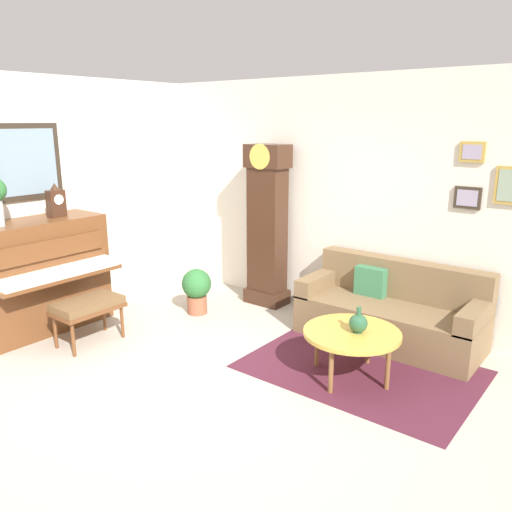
# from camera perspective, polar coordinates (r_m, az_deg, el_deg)

# --- Properties ---
(ground_plane) EXTENTS (6.40, 6.00, 0.10)m
(ground_plane) POSITION_cam_1_polar(r_m,az_deg,el_deg) (4.85, -6.69, -14.23)
(ground_plane) COLOR #B2A899
(wall_left) EXTENTS (0.13, 4.90, 2.80)m
(wall_left) POSITION_cam_1_polar(r_m,az_deg,el_deg) (6.42, -23.98, 5.61)
(wall_left) COLOR silver
(wall_left) RESTS_ON ground_plane
(wall_back) EXTENTS (5.30, 0.13, 2.80)m
(wall_back) POSITION_cam_1_polar(r_m,az_deg,el_deg) (6.23, 8.73, 6.38)
(wall_back) COLOR silver
(wall_back) RESTS_ON ground_plane
(area_rug) EXTENTS (2.10, 1.50, 0.01)m
(area_rug) POSITION_cam_1_polar(r_m,az_deg,el_deg) (5.11, 11.54, -12.18)
(area_rug) COLOR #4C1E2D
(area_rug) RESTS_ON ground_plane
(piano) EXTENTS (0.87, 1.44, 1.25)m
(piano) POSITION_cam_1_polar(r_m,az_deg,el_deg) (6.20, -22.79, -1.97)
(piano) COLOR brown
(piano) RESTS_ON ground_plane
(piano_bench) EXTENTS (0.42, 0.70, 0.48)m
(piano_bench) POSITION_cam_1_polar(r_m,az_deg,el_deg) (5.69, -18.16, -5.36)
(piano_bench) COLOR brown
(piano_bench) RESTS_ON ground_plane
(grandfather_clock) EXTENTS (0.52, 0.34, 2.03)m
(grandfather_clock) POSITION_cam_1_polar(r_m,az_deg,el_deg) (6.46, 1.25, 2.91)
(grandfather_clock) COLOR #3D2316
(grandfather_clock) RESTS_ON ground_plane
(couch) EXTENTS (1.90, 0.80, 0.84)m
(couch) POSITION_cam_1_polar(r_m,az_deg,el_deg) (5.70, 14.75, -6.06)
(couch) COLOR brown
(couch) RESTS_ON ground_plane
(coffee_table) EXTENTS (0.88, 0.88, 0.46)m
(coffee_table) POSITION_cam_1_polar(r_m,az_deg,el_deg) (4.78, 10.60, -8.54)
(coffee_table) COLOR gold
(coffee_table) RESTS_ON ground_plane
(mantel_clock) EXTENTS (0.13, 0.18, 0.38)m
(mantel_clock) POSITION_cam_1_polar(r_m,az_deg,el_deg) (6.16, -21.31, 5.64)
(mantel_clock) COLOR #3D2316
(mantel_clock) RESTS_ON piano
(green_jug) EXTENTS (0.17, 0.17, 0.24)m
(green_jug) POSITION_cam_1_polar(r_m,az_deg,el_deg) (4.72, 11.27, -7.32)
(green_jug) COLOR #234C33
(green_jug) RESTS_ON coffee_table
(potted_plant) EXTENTS (0.36, 0.36, 0.56)m
(potted_plant) POSITION_cam_1_polar(r_m,az_deg,el_deg) (6.30, -6.60, -3.55)
(potted_plant) COLOR #935138
(potted_plant) RESTS_ON ground_plane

